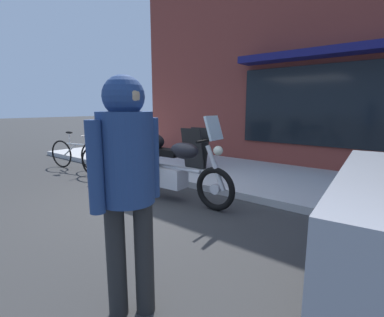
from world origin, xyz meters
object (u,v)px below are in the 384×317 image
object	(u,v)px
touring_motorcycle	(168,164)
second_bicycle_by_cafe	(76,154)
sandwich_board_sign	(195,148)
parked_bicycle	(111,162)
pedestrian_walking	(127,171)

from	to	relation	value
touring_motorcycle	second_bicycle_by_cafe	distance (m)	3.39
touring_motorcycle	sandwich_board_sign	world-z (taller)	touring_motorcycle
parked_bicycle	second_bicycle_by_cafe	world-z (taller)	second_bicycle_by_cafe
touring_motorcycle	parked_bicycle	distance (m)	1.93
touring_motorcycle	second_bicycle_by_cafe	world-z (taller)	touring_motorcycle
touring_motorcycle	second_bicycle_by_cafe	xyz separation A→B (m)	(-3.37, 0.24, -0.23)
touring_motorcycle	parked_bicycle	world-z (taller)	touring_motorcycle
second_bicycle_by_cafe	parked_bicycle	bearing A→B (deg)	-1.03
parked_bicycle	sandwich_board_sign	bearing A→B (deg)	56.09
parked_bicycle	sandwich_board_sign	world-z (taller)	sandwich_board_sign
pedestrian_walking	sandwich_board_sign	bearing A→B (deg)	122.54
touring_motorcycle	pedestrian_walking	distance (m)	2.70
pedestrian_walking	second_bicycle_by_cafe	xyz separation A→B (m)	(-5.01, 2.33, -0.71)
sandwich_board_sign	second_bicycle_by_cafe	size ratio (longest dim) A/B	0.55
parked_bicycle	second_bicycle_by_cafe	bearing A→B (deg)	178.97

